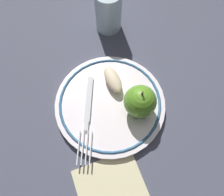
% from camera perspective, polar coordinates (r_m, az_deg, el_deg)
% --- Properties ---
extents(ground_plane, '(2.00, 2.00, 0.00)m').
position_cam_1_polar(ground_plane, '(0.49, -0.62, 0.27)').
color(ground_plane, '#494B5D').
extents(plate, '(0.24, 0.24, 0.02)m').
position_cam_1_polar(plate, '(0.48, -0.00, -1.38)').
color(plate, white).
rests_on(plate, ground_plane).
extents(apple_red_whole, '(0.07, 0.07, 0.07)m').
position_cam_1_polar(apple_red_whole, '(0.44, 7.35, -0.88)').
color(apple_red_whole, '#5C9A28').
rests_on(apple_red_whole, plate).
extents(apple_slice_front, '(0.05, 0.08, 0.02)m').
position_cam_1_polar(apple_slice_front, '(0.48, 0.22, 4.82)').
color(apple_slice_front, beige).
rests_on(apple_slice_front, plate).
extents(fork, '(0.04, 0.19, 0.00)m').
position_cam_1_polar(fork, '(0.46, -6.45, -4.37)').
color(fork, silver).
rests_on(fork, plate).
extents(drinking_glass, '(0.07, 0.07, 0.11)m').
position_cam_1_polar(drinking_glass, '(0.57, -0.96, 21.75)').
color(drinking_glass, silver).
rests_on(drinking_glass, ground_plane).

